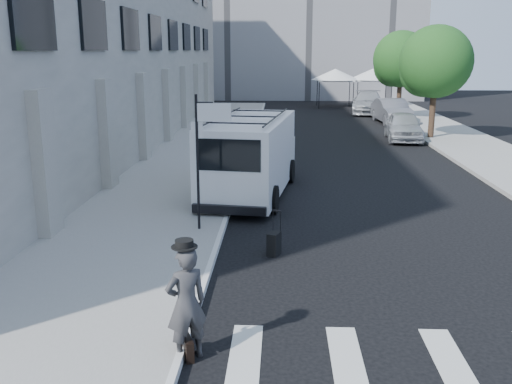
# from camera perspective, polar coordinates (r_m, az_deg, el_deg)

# --- Properties ---
(ground) EXTENTS (120.00, 120.00, 0.00)m
(ground) POSITION_cam_1_polar(r_m,az_deg,el_deg) (12.01, 4.63, -9.15)
(ground) COLOR black
(ground) RESTS_ON ground
(sidewalk_left) EXTENTS (4.50, 48.00, 0.15)m
(sidewalk_left) POSITION_cam_1_polar(r_m,az_deg,el_deg) (27.69, -5.33, 4.30)
(sidewalk_left) COLOR gray
(sidewalk_left) RESTS_ON ground
(sidewalk_right) EXTENTS (4.00, 56.00, 0.15)m
(sidewalk_right) POSITION_cam_1_polar(r_m,az_deg,el_deg) (32.78, 19.41, 5.07)
(sidewalk_right) COLOR gray
(sidewalk_right) RESTS_ON ground
(building_left) EXTENTS (10.00, 44.00, 12.00)m
(building_left) POSITION_cam_1_polar(r_m,az_deg,el_deg) (31.09, -18.94, 15.65)
(building_left) COLOR gray
(building_left) RESTS_ON ground
(sign_pole) EXTENTS (1.03, 0.07, 3.50)m
(sign_pole) POSITION_cam_1_polar(r_m,az_deg,el_deg) (14.51, -5.01, 5.79)
(sign_pole) COLOR black
(sign_pole) RESTS_ON sidewalk_left
(tree_near) EXTENTS (3.80, 3.83, 6.03)m
(tree_near) POSITION_cam_1_polar(r_m,az_deg,el_deg) (32.20, 17.29, 12.08)
(tree_near) COLOR black
(tree_near) RESTS_ON ground
(tree_far) EXTENTS (3.80, 3.83, 6.03)m
(tree_far) POSITION_cam_1_polar(r_m,az_deg,el_deg) (40.98, 14.13, 12.56)
(tree_far) COLOR black
(tree_far) RESTS_ON ground
(tent_left) EXTENTS (4.00, 4.00, 3.20)m
(tent_left) POSITION_cam_1_polar(r_m,az_deg,el_deg) (49.28, 7.94, 11.55)
(tent_left) COLOR black
(tent_left) RESTS_ON ground
(tent_right) EXTENTS (4.00, 4.00, 3.20)m
(tent_right) POSITION_cam_1_polar(r_m,az_deg,el_deg) (50.17, 11.60, 11.44)
(tent_right) COLOR black
(tent_right) RESTS_ON ground
(businessman) EXTENTS (0.80, 0.73, 1.84)m
(businessman) POSITION_cam_1_polar(r_m,az_deg,el_deg) (9.00, -6.99, -11.04)
(businessman) COLOR #363538
(businessman) RESTS_ON ground
(briefcase) EXTENTS (0.27, 0.45, 0.34)m
(briefcase) POSITION_cam_1_polar(r_m,az_deg,el_deg) (9.34, -6.85, -15.20)
(briefcase) COLOR black
(briefcase) RESTS_ON ground
(suitcase) EXTENTS (0.36, 0.44, 1.06)m
(suitcase) POSITION_cam_1_polar(r_m,az_deg,el_deg) (13.50, 1.81, -5.17)
(suitcase) COLOR black
(suitcase) RESTS_ON ground
(cargo_van) EXTENTS (3.10, 7.05, 2.55)m
(cargo_van) POSITION_cam_1_polar(r_m,az_deg,el_deg) (18.98, -0.50, 3.68)
(cargo_van) COLOR white
(cargo_van) RESTS_ON ground
(parked_car_a) EXTENTS (2.23, 4.64, 1.53)m
(parked_car_a) POSITION_cam_1_polar(r_m,az_deg,el_deg) (31.69, 14.56, 6.40)
(parked_car_a) COLOR #B1B5BA
(parked_car_a) RESTS_ON ground
(parked_car_b) EXTENTS (2.12, 5.01, 1.61)m
(parked_car_b) POSITION_cam_1_polar(r_m,az_deg,el_deg) (39.02, 13.42, 7.88)
(parked_car_b) COLOR slate
(parked_car_b) RESTS_ON ground
(parked_car_c) EXTENTS (3.05, 5.94, 1.65)m
(parked_car_c) POSITION_cam_1_polar(r_m,az_deg,el_deg) (44.81, 11.13, 8.77)
(parked_car_c) COLOR #A9ADB1
(parked_car_c) RESTS_ON ground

